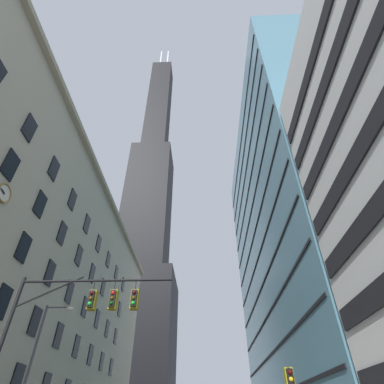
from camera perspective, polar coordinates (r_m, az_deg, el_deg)
station_building at (r=42.99m, az=-27.26°, el=-16.20°), size 13.01×57.81×29.19m
dark_skyscraper at (r=127.09m, az=-9.00°, el=-7.98°), size 27.11×27.11×217.02m
glass_office_midrise at (r=49.46m, az=22.75°, el=-7.21°), size 19.23×42.66×48.79m
traffic_signal_mast at (r=18.18m, az=-20.73°, el=-21.01°), size 8.74×0.63×7.99m
street_lamppost at (r=25.53m, az=-27.60°, el=-26.17°), size 2.14×0.32×8.34m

